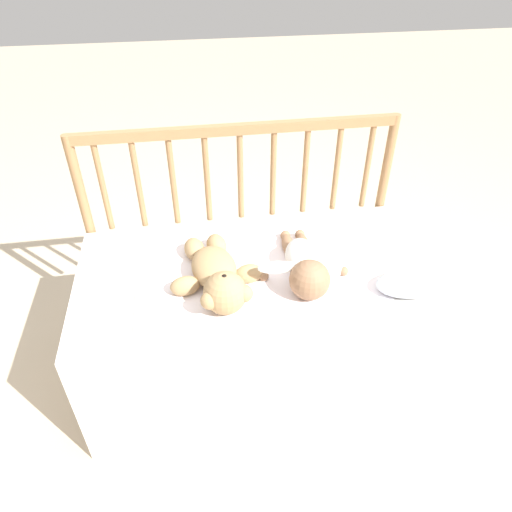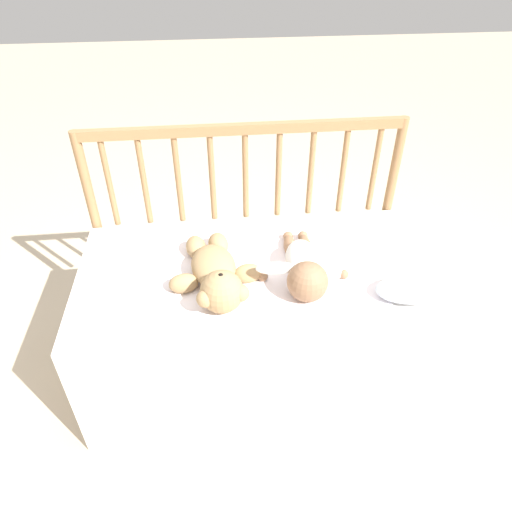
% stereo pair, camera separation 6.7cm
% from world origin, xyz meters
% --- Properties ---
extents(ground_plane, '(12.00, 12.00, 0.00)m').
position_xyz_m(ground_plane, '(0.00, 0.00, 0.00)').
color(ground_plane, '#C6B293').
extents(crib_mattress, '(1.21, 0.64, 0.48)m').
position_xyz_m(crib_mattress, '(0.00, 0.00, 0.24)').
color(crib_mattress, white).
rests_on(crib_mattress, ground_plane).
extents(crib_rail, '(1.21, 0.04, 0.86)m').
position_xyz_m(crib_rail, '(0.00, 0.34, 0.61)').
color(crib_rail, '#997047').
rests_on(crib_rail, ground_plane).
extents(blanket, '(0.80, 0.51, 0.01)m').
position_xyz_m(blanket, '(0.00, -0.03, 0.48)').
color(blanket, white).
rests_on(blanket, crib_mattress).
extents(teddy_bear, '(0.31, 0.42, 0.14)m').
position_xyz_m(teddy_bear, '(-0.14, -0.08, 0.53)').
color(teddy_bear, tan).
rests_on(teddy_bear, crib_mattress).
extents(baby, '(0.33, 0.40, 0.13)m').
position_xyz_m(baby, '(0.15, -0.08, 0.53)').
color(baby, white).
rests_on(baby, crib_mattress).
extents(small_pillow, '(0.24, 0.13, 0.06)m').
position_xyz_m(small_pillow, '(0.48, -0.19, 0.51)').
color(small_pillow, silver).
rests_on(small_pillow, crib_mattress).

